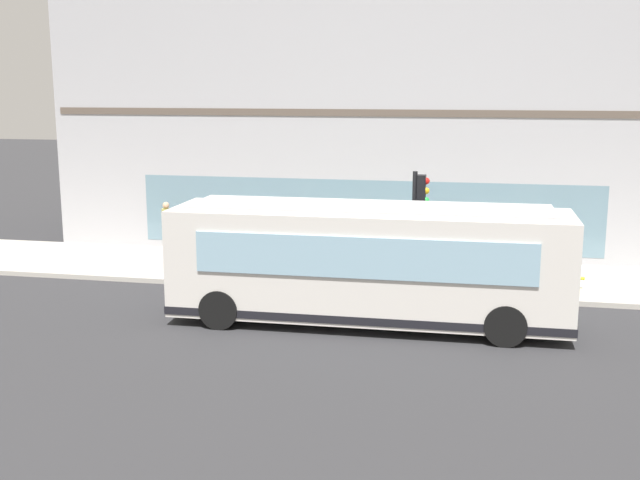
% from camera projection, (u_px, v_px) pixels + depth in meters
% --- Properties ---
extents(ground, '(120.00, 120.00, 0.00)m').
position_uv_depth(ground, '(322.00, 319.00, 20.44)').
color(ground, '#2D2D30').
extents(sidewalk_curb, '(4.65, 40.00, 0.15)m').
position_uv_depth(sidewalk_curb, '(352.00, 273.00, 25.15)').
color(sidewalk_curb, '#B2ADA3').
rests_on(sidewalk_curb, ground).
extents(building_corner, '(7.94, 22.98, 9.26)m').
position_uv_depth(building_corner, '(379.00, 121.00, 30.28)').
color(building_corner, '#A8A8AD').
rests_on(building_corner, ground).
extents(city_bus_nearside, '(2.69, 10.07, 3.07)m').
position_uv_depth(city_bus_nearside, '(368.00, 264.00, 19.79)').
color(city_bus_nearside, silver).
rests_on(city_bus_nearside, ground).
extents(traffic_light_near_corner, '(0.32, 0.49, 3.46)m').
position_uv_depth(traffic_light_near_corner, '(419.00, 208.00, 22.36)').
color(traffic_light_near_corner, black).
rests_on(traffic_light_near_corner, sidewalk_curb).
extents(fire_hydrant, '(0.35, 0.35, 0.74)m').
position_uv_depth(fire_hydrant, '(577.00, 277.00, 22.80)').
color(fire_hydrant, gold).
rests_on(fire_hydrant, sidewalk_curb).
extents(pedestrian_by_light_pole, '(0.32, 0.32, 1.71)m').
position_uv_depth(pedestrian_by_light_pole, '(463.00, 252.00, 23.30)').
color(pedestrian_by_light_pole, black).
rests_on(pedestrian_by_light_pole, sidewalk_curb).
extents(pedestrian_near_building_entrance, '(0.32, 0.32, 1.68)m').
position_uv_depth(pedestrian_near_building_entrance, '(222.00, 232.00, 26.40)').
color(pedestrian_near_building_entrance, '#3359A5').
rests_on(pedestrian_near_building_entrance, sidewalk_curb).
extents(pedestrian_walking_along_curb, '(0.32, 0.32, 1.54)m').
position_uv_depth(pedestrian_walking_along_curb, '(203.00, 243.00, 25.08)').
color(pedestrian_walking_along_curb, '#8C3F8C').
rests_on(pedestrian_walking_along_curb, sidewalk_curb).
extents(pedestrian_near_hydrant, '(0.32, 0.32, 1.81)m').
position_uv_depth(pedestrian_near_hydrant, '(167.00, 223.00, 27.71)').
color(pedestrian_near_hydrant, '#8C3F8C').
rests_on(pedestrian_near_hydrant, sidewalk_curb).
extents(newspaper_vending_box, '(0.44, 0.42, 0.90)m').
position_uv_depth(newspaper_vending_box, '(328.00, 249.00, 26.19)').
color(newspaper_vending_box, '#197233').
rests_on(newspaper_vending_box, sidewalk_curb).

